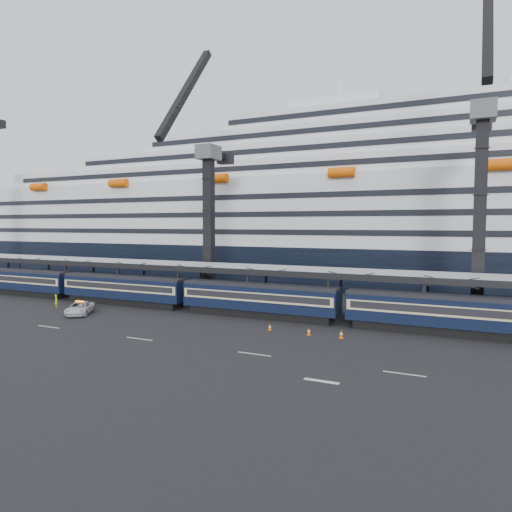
% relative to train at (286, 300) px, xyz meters
% --- Properties ---
extents(ground, '(260.00, 260.00, 0.00)m').
position_rel_train_xyz_m(ground, '(4.65, -10.00, -2.20)').
color(ground, black).
rests_on(ground, ground).
extents(lane_markings, '(111.00, 4.27, 0.02)m').
position_rel_train_xyz_m(lane_markings, '(12.80, -15.23, -2.19)').
color(lane_markings, beige).
rests_on(lane_markings, ground).
extents(train, '(133.05, 3.00, 4.05)m').
position_rel_train_xyz_m(train, '(0.00, 0.00, 0.00)').
color(train, black).
rests_on(train, ground).
extents(canopy, '(130.00, 6.25, 5.53)m').
position_rel_train_xyz_m(canopy, '(4.65, 4.00, 3.05)').
color(canopy, '#A2A5AA').
rests_on(canopy, ground).
extents(cruise_ship, '(214.09, 28.84, 34.00)m').
position_rel_train_xyz_m(cruise_ship, '(3.57, 35.99, 10.14)').
color(cruise_ship, black).
rests_on(cruise_ship, ground).
extents(crane_dark_near, '(4.50, 17.75, 35.08)m').
position_rel_train_xyz_m(crane_dark_near, '(-15.35, 8.59, 9.73)').
color(crane_dark_near, '#4C4E54').
rests_on(crane_dark_near, ground).
extents(crane_dark_mid, '(4.50, 18.24, 39.64)m').
position_rel_train_xyz_m(crane_dark_mid, '(19.65, 7.59, 11.16)').
color(crane_dark_mid, '#4C4E54').
rests_on(crane_dark_mid, ground).
extents(pickup_truck, '(4.84, 5.87, 1.49)m').
position_rel_train_xyz_m(pickup_truck, '(-23.53, -7.59, -1.46)').
color(pickup_truck, silver).
rests_on(pickup_truck, ground).
extents(worker, '(0.73, 0.70, 1.67)m').
position_rel_train_xyz_m(worker, '(-29.84, -5.46, -1.36)').
color(worker, '#B1E30B').
rests_on(worker, ground).
extents(traffic_cone_b, '(0.34, 0.34, 0.69)m').
position_rel_train_xyz_m(traffic_cone_b, '(-22.44, -8.29, -1.86)').
color(traffic_cone_b, '#E75807').
rests_on(traffic_cone_b, ground).
extents(traffic_cone_c, '(0.34, 0.34, 0.69)m').
position_rel_train_xyz_m(traffic_cone_c, '(0.44, -5.55, -1.86)').
color(traffic_cone_c, '#E75807').
rests_on(traffic_cone_c, ground).
extents(traffic_cone_d, '(0.40, 0.40, 0.80)m').
position_rel_train_xyz_m(traffic_cone_d, '(7.89, -5.71, -1.80)').
color(traffic_cone_d, '#E75807').
rests_on(traffic_cone_d, ground).
extents(traffic_cone_e, '(0.38, 0.38, 0.77)m').
position_rel_train_xyz_m(traffic_cone_e, '(4.72, -5.86, -1.82)').
color(traffic_cone_e, '#E75807').
rests_on(traffic_cone_e, ground).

